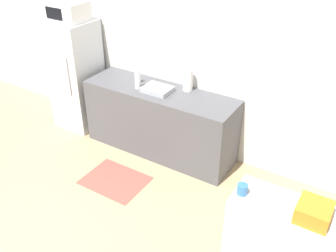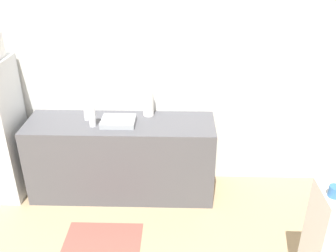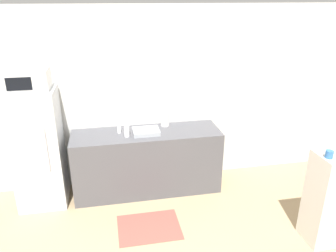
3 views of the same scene
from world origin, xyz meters
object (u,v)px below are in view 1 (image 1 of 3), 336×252
at_px(microwave, 67,11).
at_px(bottle_tall, 138,79).
at_px(refrigerator, 76,75).
at_px(basket, 314,212).
at_px(paper_towel_roll, 188,80).
at_px(bottle_short, 139,78).
at_px(jar, 242,189).

bearing_deg(microwave, bottle_tall, -3.13).
height_order(refrigerator, basket, refrigerator).
relative_size(bottle_tall, basket, 1.11).
bearing_deg(microwave, paper_towel_roll, 7.41).
relative_size(refrigerator, bottle_tall, 6.11).
bearing_deg(bottle_short, basket, -30.79).
relative_size(basket, jar, 2.83).
xyz_separation_m(basket, jar, (-0.52, -0.01, -0.02)).
height_order(basket, paper_towel_roll, basket).
bearing_deg(jar, microwave, 154.94).
bearing_deg(bottle_tall, jar, -35.36).
xyz_separation_m(microwave, basket, (3.70, -1.48, -0.56)).
relative_size(bottle_tall, jar, 3.14).
relative_size(basket, paper_towel_roll, 0.85).
bearing_deg(basket, microwave, 158.24).
xyz_separation_m(basket, paper_towel_roll, (-1.95, 1.71, -0.13)).
relative_size(bottle_short, paper_towel_roll, 0.48).
height_order(refrigerator, bottle_short, refrigerator).
bearing_deg(paper_towel_roll, microwave, -172.59).
relative_size(bottle_short, jar, 1.58).
bearing_deg(paper_towel_roll, jar, -50.23).
bearing_deg(basket, bottle_tall, 150.76).
distance_m(refrigerator, basket, 4.00).
bearing_deg(microwave, basket, -21.76).
bearing_deg(bottle_short, refrigerator, -175.67).
bearing_deg(refrigerator, basket, -21.78).
height_order(basket, jar, basket).
bearing_deg(refrigerator, microwave, -109.11).
bearing_deg(bottle_tall, basket, -29.24).
xyz_separation_m(bottle_short, basket, (2.62, -1.56, 0.20)).
relative_size(microwave, bottle_tall, 1.98).
height_order(microwave, bottle_tall, microwave).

